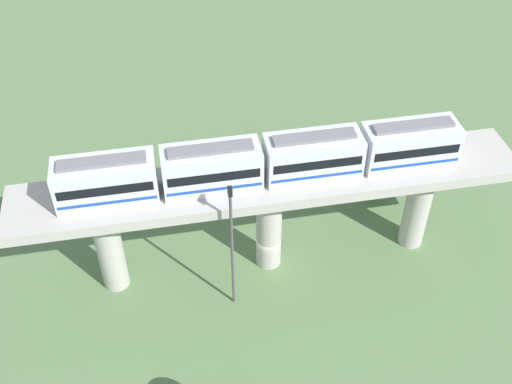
# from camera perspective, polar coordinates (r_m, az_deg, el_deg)

# --- Properties ---
(ground_plane) EXTENTS (120.00, 120.00, 0.00)m
(ground_plane) POSITION_cam_1_polar(r_m,az_deg,el_deg) (48.74, 1.13, -6.33)
(ground_plane) COLOR #5B7A4C
(viaduct) EXTENTS (5.20, 35.80, 8.49)m
(viaduct) POSITION_cam_1_polar(r_m,az_deg,el_deg) (44.07, 1.24, -0.62)
(viaduct) COLOR #B7B2AA
(viaduct) RESTS_ON ground
(train) EXTENTS (2.64, 27.45, 3.24)m
(train) POSITION_cam_1_polar(r_m,az_deg,el_deg) (41.73, 0.64, 2.79)
(train) COLOR silver
(train) RESTS_ON viaduct
(parked_car_orange) EXTENTS (2.62, 4.48, 1.76)m
(parked_car_orange) POSITION_cam_1_polar(r_m,az_deg,el_deg) (57.75, 9.01, 3.22)
(parked_car_orange) COLOR orange
(parked_car_orange) RESTS_ON ground
(parked_car_yellow) EXTENTS (2.38, 4.41, 1.76)m
(parked_car_yellow) POSITION_cam_1_polar(r_m,az_deg,el_deg) (54.21, -6.60, 0.50)
(parked_car_yellow) COLOR yellow
(parked_car_yellow) RESTS_ON ground
(tree_mid_lot) EXTENTS (3.42, 3.42, 4.99)m
(tree_mid_lot) POSITION_cam_1_polar(r_m,az_deg,el_deg) (52.72, 11.02, 2.10)
(tree_mid_lot) COLOR brown
(tree_mid_lot) RESTS_ON ground
(signal_post) EXTENTS (0.44, 0.28, 11.09)m
(signal_post) POSITION_cam_1_polar(r_m,az_deg,el_deg) (41.62, -2.23, -4.79)
(signal_post) COLOR #4C4C51
(signal_post) RESTS_ON ground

